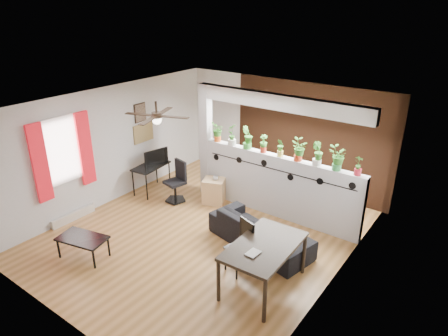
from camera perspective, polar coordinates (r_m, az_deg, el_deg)
room_shell at (r=7.41m, az=-3.07°, el=-0.76°), size 6.30×7.10×2.90m
partition_wall at (r=8.42m, az=7.74°, el=-2.61°), size 3.60×0.18×1.35m
ceiling_header at (r=7.82m, az=8.44°, el=9.20°), size 3.60×0.18×0.30m
pier_column at (r=9.15m, az=-2.58°, el=3.96°), size 0.22×0.20×2.60m
brick_panel at (r=9.42m, az=12.28°, el=4.00°), size 3.90×0.05×2.60m
vine_decal at (r=8.17m, az=7.57°, el=-0.29°), size 3.31×0.01×0.30m
window_assembly at (r=8.44m, az=-22.08°, el=2.06°), size 0.09×1.30×1.55m
baseboard_heater at (r=8.99m, az=-20.69°, el=-6.43°), size 0.08×1.00×0.18m
corkboard at (r=9.71m, az=-11.44°, el=4.96°), size 0.03×0.60×0.45m
framed_art at (r=9.54m, az=-11.90°, el=7.74°), size 0.03×0.34×0.44m
ceiling_fan at (r=7.38m, az=-9.59°, el=7.20°), size 1.19×1.19×0.43m
potted_plant_0 at (r=8.87m, az=-0.94°, el=5.26°), size 0.26×0.28×0.44m
potted_plant_1 at (r=8.64m, az=1.16°, el=4.94°), size 0.25×0.29×0.48m
potted_plant_2 at (r=8.43m, az=3.37°, el=4.47°), size 0.33×0.33×0.49m
potted_plant_3 at (r=8.26m, az=5.66°, el=3.56°), size 0.22×0.19×0.38m
potted_plant_4 at (r=8.08m, az=8.07°, el=2.97°), size 0.23×0.23×0.37m
potted_plant_5 at (r=7.90m, az=10.60°, el=2.64°), size 0.25×0.21×0.45m
potted_plant_6 at (r=7.75m, az=13.22°, el=2.08°), size 0.26×0.22×0.46m
potted_plant_7 at (r=7.62m, az=15.92°, el=1.43°), size 0.31×0.30×0.46m
potted_plant_8 at (r=7.53m, az=18.67°, el=0.45°), size 0.20×0.17×0.38m
sofa at (r=7.54m, az=5.16°, el=-9.10°), size 2.07×1.17×0.57m
cube_shelf at (r=9.03m, az=-1.45°, el=-3.30°), size 0.59×0.56×0.57m
cup at (r=8.86m, az=-1.22°, el=-1.47°), size 0.15×0.15×0.09m
computer_desk at (r=9.58m, az=-10.39°, el=0.03°), size 0.57×0.97×0.67m
monitor at (r=9.61m, az=-9.82°, el=1.22°), size 0.36×0.13×0.20m
office_chair at (r=9.10m, az=-6.74°, el=-2.29°), size 0.50×0.50×0.95m
dining_table at (r=6.35m, az=5.75°, el=-11.48°), size 0.92×1.46×0.78m
book at (r=6.13m, az=3.50°, el=-11.76°), size 0.18×0.24×0.02m
folding_chair at (r=6.77m, az=2.72°, el=-10.49°), size 0.48×0.48×0.93m
coffee_table at (r=7.60m, az=-19.58°, el=-9.60°), size 0.95×0.66×0.40m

